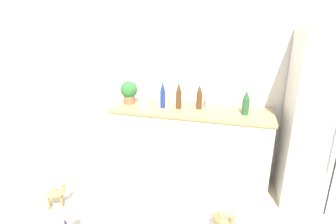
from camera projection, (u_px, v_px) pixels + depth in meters
wall_back at (219, 75)px, 3.23m from camera, size 8.00×0.06×2.55m
back_counter at (190, 144)px, 3.25m from camera, size 1.88×0.63×0.92m
refrigerator at (331, 122)px, 2.69m from camera, size 0.84×0.69×1.84m
potted_plant at (129, 91)px, 3.27m from camera, size 0.21×0.21×0.28m
paper_towel_roll at (143, 97)px, 3.16m from camera, size 0.12×0.12×0.22m
back_bottle_0 at (179, 96)px, 3.06m from camera, size 0.07×0.07×0.32m
back_bottle_1 at (208, 95)px, 3.10m from camera, size 0.08×0.08×0.31m
back_bottle_2 at (199, 97)px, 3.06m from camera, size 0.07×0.07×0.30m
back_bottle_3 at (246, 103)px, 2.86m from camera, size 0.08×0.08×0.28m
back_bottle_4 at (163, 95)px, 3.10m from camera, size 0.06×0.06×0.32m
camel_figurine at (55, 193)px, 1.29m from camera, size 0.10×0.09×0.13m
camel_figurine_second at (223, 220)px, 1.11m from camera, size 0.11×0.10×0.14m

